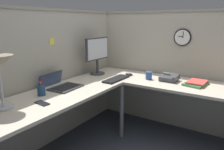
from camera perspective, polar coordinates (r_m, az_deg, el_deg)
The scene contains 15 objects.
ground_plane at distance 2.73m, azimuth 3.73°, elevation -17.90°, with size 6.80×6.80×0.00m, color #383D47.
cubicle_wall_back at distance 2.68m, azimuth -16.51°, elevation -0.68°, with size 2.57×0.12×1.58m.
cubicle_wall_right at distance 3.10m, azimuth 16.11°, elevation 1.28°, with size 0.12×2.37×1.58m.
desk at distance 2.32m, azimuth 3.24°, elevation -6.48°, with size 2.35×2.15×0.73m.
monitor at distance 2.97m, azimuth -3.86°, elevation 5.76°, with size 0.46×0.20×0.50m.
laptop at distance 2.49m, azimuth -13.62°, elevation -2.50°, with size 0.36×0.40×0.22m.
keyboard at distance 2.72m, azimuth 1.13°, elevation -1.03°, with size 0.43×0.14×0.02m, color black.
computer_mouse at distance 2.94m, azimuth 4.44°, elevation 0.18°, with size 0.06×0.10×0.03m, color black.
pen_cup at distance 2.24m, azimuth -17.95°, elevation -3.78°, with size 0.08×0.08×0.18m.
cell_phone at distance 2.03m, azimuth -17.75°, elevation -7.01°, with size 0.07×0.14×0.01m, color black.
office_phone at distance 2.74m, azimuth 14.81°, elevation -0.77°, with size 0.19×0.21×0.11m.
book_stack at distance 2.67m, azimuth 21.11°, elevation -1.98°, with size 0.32×0.26×0.04m.
coffee_mug at distance 2.77m, azimuth 9.57°, elevation -0.15°, with size 0.08×0.08×0.10m, color #2D4C8C.
wall_clock at distance 2.97m, azimuth 17.89°, elevation 9.32°, with size 0.04×0.22×0.22m.
pinned_note_leftmost at distance 2.61m, azimuth -15.41°, elevation 8.44°, with size 0.07×0.00×0.07m, color #EAD84C.
Camera 1 is at (-2.05, -1.11, 1.43)m, focal length 35.09 mm.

